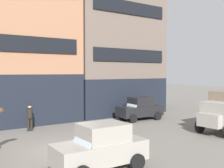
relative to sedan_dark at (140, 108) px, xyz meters
name	(u,v)px	position (x,y,z in m)	size (l,w,h in m)	color
ground_plane	(68,150)	(-8.52, -4.59, -0.91)	(120.00, 120.00, 0.00)	slate
building_center_left	(21,40)	(-8.14, 4.62, 5.39)	(8.56, 5.85, 12.53)	black
building_center_right	(113,50)	(0.50, 4.62, 5.11)	(9.41, 5.85, 11.96)	black
sedan_dark	(140,108)	(0.00, 0.00, 0.00)	(3.81, 2.08, 1.83)	black
sedan_light	(101,147)	(-8.61, -7.79, 0.00)	(3.73, 1.91, 1.83)	gray
pedestrian_officer	(30,116)	(-8.71, 0.81, 0.07)	(0.47, 0.47, 1.79)	black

